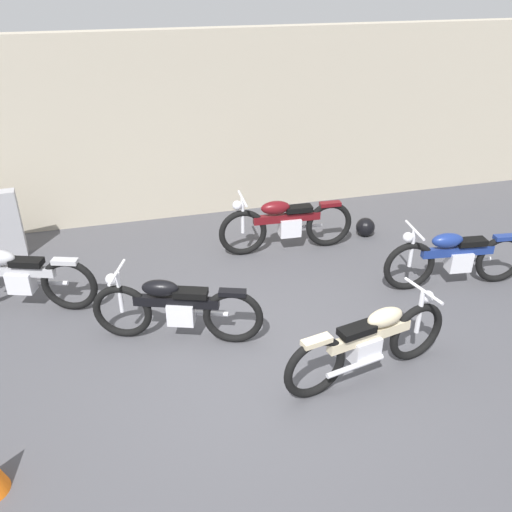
{
  "coord_description": "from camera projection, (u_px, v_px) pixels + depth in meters",
  "views": [
    {
      "loc": [
        -1.21,
        -4.38,
        3.78
      ],
      "look_at": [
        0.37,
        1.34,
        0.55
      ],
      "focal_mm": 38.04,
      "sensor_mm": 36.0,
      "label": 1
    }
  ],
  "objects": [
    {
      "name": "motorcycle_silver",
      "position": [
        15.0,
        277.0,
        6.55
      ],
      "size": [
        1.9,
        0.85,
        0.89
      ],
      "rotation": [
        0.0,
        0.0,
        2.8
      ],
      "color": "black",
      "rests_on": "ground_plane"
    },
    {
      "name": "motorcycle_maroon",
      "position": [
        286.0,
        223.0,
        7.88
      ],
      "size": [
        2.01,
        0.56,
        0.9
      ],
      "rotation": [
        0.0,
        0.0,
        3.09
      ],
      "color": "black",
      "rests_on": "ground_plane"
    },
    {
      "name": "motorcycle_blue",
      "position": [
        455.0,
        257.0,
        7.0
      ],
      "size": [
        1.94,
        0.54,
        0.87
      ],
      "rotation": [
        0.0,
        0.0,
        3.03
      ],
      "color": "black",
      "rests_on": "ground_plane"
    },
    {
      "name": "ground_plane",
      "position": [
        256.0,
        363.0,
        5.8
      ],
      "size": [
        40.0,
        40.0,
        0.0
      ],
      "primitive_type": "plane",
      "color": "#47474C"
    },
    {
      "name": "building_wall",
      "position": [
        187.0,
        127.0,
        8.63
      ],
      "size": [
        18.0,
        0.3,
        2.93
      ],
      "primitive_type": "cube",
      "color": "#B2A893",
      "rests_on": "ground_plane"
    },
    {
      "name": "helmet",
      "position": [
        365.0,
        227.0,
        8.44
      ],
      "size": [
        0.29,
        0.29,
        0.29
      ],
      "primitive_type": "sphere",
      "color": "black",
      "rests_on": "ground_plane"
    },
    {
      "name": "motorcycle_black",
      "position": [
        175.0,
        308.0,
        5.98
      ],
      "size": [
        1.83,
        0.84,
        0.86
      ],
      "rotation": [
        0.0,
        0.0,
        2.79
      ],
      "color": "black",
      "rests_on": "ground_plane"
    },
    {
      "name": "motorcycle_cream",
      "position": [
        370.0,
        342.0,
        5.44
      ],
      "size": [
        1.92,
        0.65,
        0.87
      ],
      "rotation": [
        0.0,
        0.0,
        0.2
      ],
      "color": "black",
      "rests_on": "ground_plane"
    }
  ]
}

